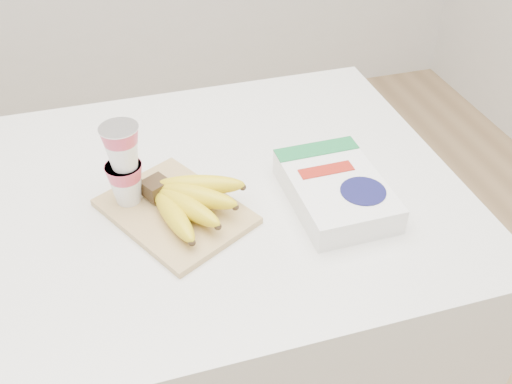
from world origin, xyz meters
TOP-DOWN VIEW (x-y plane):
  - room at (0.00, 0.00)m, footprint 4.00×4.00m
  - table at (0.00, 0.00)m, footprint 1.29×0.86m
  - cutting_board at (0.04, -0.06)m, footprint 0.32×0.35m
  - bananas at (0.06, -0.08)m, footprint 0.21×0.21m
  - yogurt_stack at (-0.05, -0.01)m, footprint 0.08×0.08m
  - cereal_box at (0.36, -0.11)m, footprint 0.18×0.27m

SIDE VIEW (x-z plane):
  - table at x=0.00m, z-range 0.00..0.96m
  - cutting_board at x=0.04m, z-range 0.96..0.98m
  - cereal_box at x=0.36m, z-range 0.96..1.02m
  - bananas at x=0.06m, z-range 0.97..1.04m
  - yogurt_stack at x=-0.05m, z-range 0.99..1.16m
  - room at x=0.00m, z-range -0.65..3.35m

